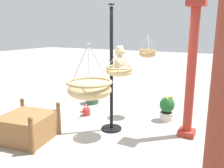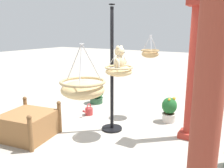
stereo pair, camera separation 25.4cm
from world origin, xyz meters
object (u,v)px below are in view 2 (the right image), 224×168
(display_pole_central, at_px, (112,93))
(greenhouse_pillar_far_back, at_px, (205,125))
(hanging_basket_left_high, at_px, (150,53))
(teddy_bear, at_px, (120,60))
(potted_plant_bushy_green, at_px, (169,109))
(watering_can, at_px, (89,111))
(potted_plant_small_succulent, at_px, (96,95))
(hanging_basket_right_low, at_px, (83,89))
(wooden_planter_box, at_px, (28,124))
(hanging_basket_with_teddy, at_px, (119,71))
(greenhouse_pillar_right, at_px, (192,75))

(display_pole_central, distance_m, greenhouse_pillar_far_back, 3.11)
(display_pole_central, bearing_deg, hanging_basket_left_high, 163.11)
(teddy_bear, height_order, potted_plant_bushy_green, teddy_bear)
(watering_can, bearing_deg, hanging_basket_left_high, 118.10)
(teddy_bear, xyz_separation_m, potted_plant_small_succulent, (-1.54, -1.66, -1.30))
(hanging_basket_right_low, xyz_separation_m, wooden_planter_box, (-0.52, -1.83, -1.08))
(greenhouse_pillar_far_back, relative_size, potted_plant_bushy_green, 4.57)
(hanging_basket_right_low, relative_size, potted_plant_small_succulent, 1.39)
(hanging_basket_with_teddy, distance_m, teddy_bear, 0.21)
(hanging_basket_with_teddy, distance_m, hanging_basket_left_high, 1.34)
(hanging_basket_with_teddy, bearing_deg, greenhouse_pillar_far_back, 44.05)
(greenhouse_pillar_far_back, height_order, wooden_planter_box, greenhouse_pillar_far_back)
(wooden_planter_box, relative_size, potted_plant_small_succulent, 2.14)
(display_pole_central, xyz_separation_m, potted_plant_small_succulent, (-1.39, -1.38, -0.58))
(hanging_basket_right_low, xyz_separation_m, potted_plant_small_succulent, (-3.11, -1.98, -1.11))
(hanging_basket_right_low, bearing_deg, wooden_planter_box, -105.90)
(teddy_bear, bearing_deg, potted_plant_bushy_green, 152.39)
(hanging_basket_left_high, height_order, hanging_basket_right_low, hanging_basket_left_high)
(display_pole_central, relative_size, greenhouse_pillar_far_back, 0.93)
(hanging_basket_with_teddy, height_order, potted_plant_bushy_green, hanging_basket_with_teddy)
(potted_plant_bushy_green, height_order, watering_can, potted_plant_bushy_green)
(hanging_basket_with_teddy, bearing_deg, hanging_basket_left_high, 175.45)
(greenhouse_pillar_right, height_order, greenhouse_pillar_far_back, greenhouse_pillar_far_back)
(teddy_bear, height_order, hanging_basket_left_high, hanging_basket_left_high)
(hanging_basket_left_high, xyz_separation_m, wooden_planter_box, (2.37, -1.59, -1.30))
(greenhouse_pillar_right, xyz_separation_m, potted_plant_small_succulent, (-0.93, -2.89, -1.02))
(teddy_bear, bearing_deg, greenhouse_pillar_far_back, 43.70)
(watering_can, bearing_deg, potted_plant_small_succulent, -156.08)
(greenhouse_pillar_far_back, bearing_deg, display_pole_central, -134.54)
(wooden_planter_box, height_order, potted_plant_bushy_green, wooden_planter_box)
(display_pole_central, bearing_deg, greenhouse_pillar_far_back, 45.46)
(potted_plant_bushy_green, bearing_deg, watering_can, -71.76)
(wooden_planter_box, relative_size, potted_plant_bushy_green, 1.81)
(hanging_basket_left_high, height_order, watering_can, hanging_basket_left_high)
(teddy_bear, relative_size, wooden_planter_box, 0.44)
(hanging_basket_right_low, distance_m, wooden_planter_box, 2.19)
(display_pole_central, relative_size, greenhouse_pillar_right, 0.99)
(hanging_basket_left_high, relative_size, greenhouse_pillar_far_back, 0.19)
(teddy_bear, xyz_separation_m, greenhouse_pillar_right, (-0.61, 1.23, -0.28))
(greenhouse_pillar_far_back, relative_size, potted_plant_small_succulent, 5.41)
(hanging_basket_right_low, height_order, potted_plant_small_succulent, hanging_basket_right_low)
(hanging_basket_left_high, relative_size, watering_can, 1.52)
(potted_plant_small_succulent, bearing_deg, teddy_bear, 47.16)
(hanging_basket_with_teddy, xyz_separation_m, hanging_basket_left_high, (-1.32, 0.10, 0.24))
(greenhouse_pillar_right, distance_m, wooden_planter_box, 3.35)
(potted_plant_small_succulent, bearing_deg, greenhouse_pillar_right, 72.13)
(watering_can, bearing_deg, teddy_bear, 63.92)
(wooden_planter_box, distance_m, potted_plant_small_succulent, 2.59)
(hanging_basket_right_low, relative_size, greenhouse_pillar_far_back, 0.26)
(hanging_basket_left_high, bearing_deg, potted_plant_bushy_green, 81.36)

